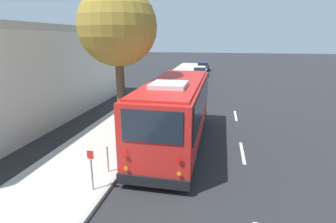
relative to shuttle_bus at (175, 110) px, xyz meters
The scene contains 14 objects.
ground_plane 1.87m from the shuttle_bus, ahead, with size 160.00×160.00×0.00m, color #28282B.
sidewalk_slab 3.90m from the shuttle_bus, 80.36° to the left, with size 80.00×3.59×0.15m, color beige.
curb_strip 2.41m from the shuttle_bus, 69.81° to the left, with size 80.00×0.14×0.15m, color #AAA69D.
shuttle_bus is the anchor object (origin of this frame).
parked_sedan_gray 10.39m from the shuttle_bus, ahead, with size 4.60×1.86×1.31m.
parked_sedan_blue 16.20m from the shuttle_bus, ahead, with size 4.77×2.02×1.30m.
parked_sedan_white 23.80m from the shuttle_bus, ahead, with size 4.61×1.77×1.32m.
parked_sedan_navy 30.13m from the shuttle_bus, ahead, with size 4.30×1.85×1.32m.
street_tree 4.97m from the shuttle_bus, 79.93° to the left, with size 3.73×3.73×7.87m.
sign_post_near 5.18m from the shuttle_bus, 156.86° to the left, with size 0.06×0.22×1.43m.
sign_post_far 4.12m from the shuttle_bus, 149.64° to the left, with size 0.06×0.06×1.04m.
building_backdrop 10.68m from the shuttle_bus, 77.18° to the left, with size 19.08×6.40×5.83m.
lane_stripe_mid 3.68m from the shuttle_bus, 95.91° to the right, with size 2.40×0.14×0.01m, color silver.
lane_stripe_ahead 6.75m from the shuttle_bus, 29.51° to the right, with size 2.40×0.14×0.01m, color silver.
Camera 1 is at (-12.43, -1.93, 5.11)m, focal length 28.00 mm.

